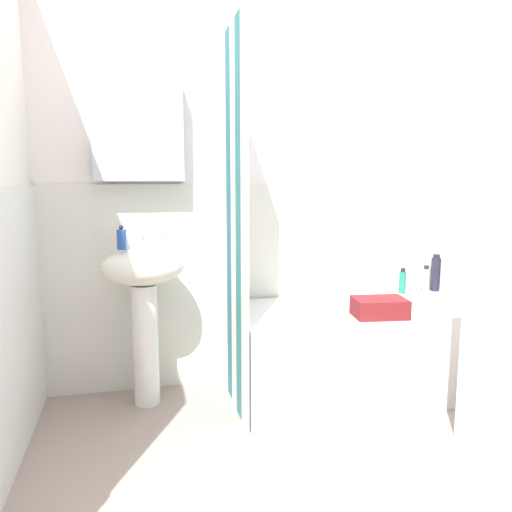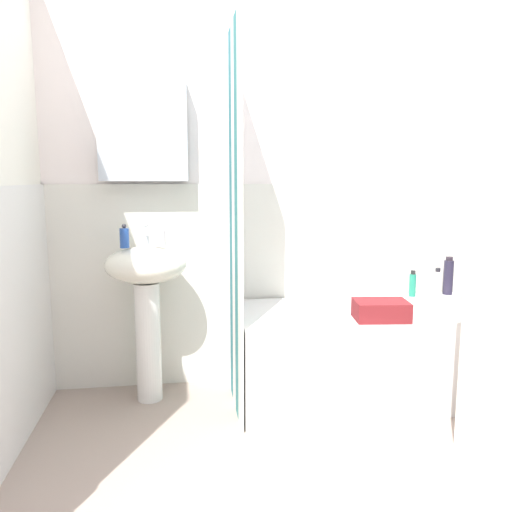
{
  "view_description": "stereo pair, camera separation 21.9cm",
  "coord_description": "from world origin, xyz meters",
  "px_view_note": "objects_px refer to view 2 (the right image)",
  "views": [
    {
      "loc": [
        -1.0,
        -1.67,
        1.23
      ],
      "look_at": [
        -0.4,
        0.87,
        0.83
      ],
      "focal_mm": 35.31,
      "sensor_mm": 36.0,
      "label": 1
    },
    {
      "loc": [
        -0.79,
        -1.71,
        1.23
      ],
      "look_at": [
        -0.4,
        0.87,
        0.83
      ],
      "focal_mm": 35.31,
      "sensor_mm": 36.0,
      "label": 2
    }
  ],
  "objects_px": {
    "toothbrush_cup": "(160,239)",
    "shampoo_bottle": "(448,276)",
    "lotion_bottle": "(413,284)",
    "bathtub": "(366,353)",
    "conditioner_bottle": "(437,283)",
    "sink": "(146,289)",
    "soap_dispenser": "(124,238)",
    "towel_folded": "(381,310)"
  },
  "relations": [
    {
      "from": "shampoo_bottle",
      "to": "lotion_bottle",
      "type": "xyz_separation_m",
      "value": [
        -0.25,
        -0.02,
        -0.04
      ]
    },
    {
      "from": "soap_dispenser",
      "to": "towel_folded",
      "type": "height_order",
      "value": "soap_dispenser"
    },
    {
      "from": "soap_dispenser",
      "to": "towel_folded",
      "type": "xyz_separation_m",
      "value": [
        1.31,
        -0.32,
        -0.36
      ]
    },
    {
      "from": "towel_folded",
      "to": "conditioner_bottle",
      "type": "bearing_deg",
      "value": 39.43
    },
    {
      "from": "toothbrush_cup",
      "to": "towel_folded",
      "type": "relative_size",
      "value": 0.32
    },
    {
      "from": "conditioner_bottle",
      "to": "soap_dispenser",
      "type": "bearing_deg",
      "value": -175.91
    },
    {
      "from": "soap_dispenser",
      "to": "shampoo_bottle",
      "type": "height_order",
      "value": "soap_dispenser"
    },
    {
      "from": "sink",
      "to": "bathtub",
      "type": "height_order",
      "value": "sink"
    },
    {
      "from": "sink",
      "to": "bathtub",
      "type": "bearing_deg",
      "value": -6.45
    },
    {
      "from": "toothbrush_cup",
      "to": "conditioner_bottle",
      "type": "height_order",
      "value": "toothbrush_cup"
    },
    {
      "from": "lotion_bottle",
      "to": "bathtub",
      "type": "bearing_deg",
      "value": -146.48
    },
    {
      "from": "bathtub",
      "to": "towel_folded",
      "type": "height_order",
      "value": "towel_folded"
    },
    {
      "from": "bathtub",
      "to": "towel_folded",
      "type": "xyz_separation_m",
      "value": [
        -0.01,
        -0.21,
        0.31
      ]
    },
    {
      "from": "toothbrush_cup",
      "to": "shampoo_bottle",
      "type": "height_order",
      "value": "toothbrush_cup"
    },
    {
      "from": "sink",
      "to": "conditioner_bottle",
      "type": "relative_size",
      "value": 4.93
    },
    {
      "from": "shampoo_bottle",
      "to": "conditioner_bottle",
      "type": "bearing_deg",
      "value": -159.04
    },
    {
      "from": "soap_dispenser",
      "to": "bathtub",
      "type": "distance_m",
      "value": 1.48
    },
    {
      "from": "bathtub",
      "to": "conditioner_bottle",
      "type": "bearing_deg",
      "value": 23.92
    },
    {
      "from": "toothbrush_cup",
      "to": "towel_folded",
      "type": "distance_m",
      "value": 1.23
    },
    {
      "from": "lotion_bottle",
      "to": "shampoo_bottle",
      "type": "bearing_deg",
      "value": 4.41
    },
    {
      "from": "sink",
      "to": "toothbrush_cup",
      "type": "distance_m",
      "value": 0.29
    },
    {
      "from": "shampoo_bottle",
      "to": "sink",
      "type": "bearing_deg",
      "value": -175.77
    },
    {
      "from": "soap_dispenser",
      "to": "shampoo_bottle",
      "type": "bearing_deg",
      "value": 4.92
    },
    {
      "from": "conditioner_bottle",
      "to": "towel_folded",
      "type": "relative_size",
      "value": 0.65
    },
    {
      "from": "lotion_bottle",
      "to": "toothbrush_cup",
      "type": "bearing_deg",
      "value": -175.57
    },
    {
      "from": "sink",
      "to": "towel_folded",
      "type": "bearing_deg",
      "value": -16.22
    },
    {
      "from": "sink",
      "to": "lotion_bottle",
      "type": "height_order",
      "value": "sink"
    },
    {
      "from": "shampoo_bottle",
      "to": "conditioner_bottle",
      "type": "xyz_separation_m",
      "value": [
        -0.09,
        -0.04,
        -0.03
      ]
    },
    {
      "from": "soap_dispenser",
      "to": "bathtub",
      "type": "xyz_separation_m",
      "value": [
        1.32,
        -0.11,
        -0.67
      ]
    },
    {
      "from": "shampoo_bottle",
      "to": "lotion_bottle",
      "type": "bearing_deg",
      "value": -175.59
    },
    {
      "from": "sink",
      "to": "bathtub",
      "type": "distance_m",
      "value": 1.28
    },
    {
      "from": "toothbrush_cup",
      "to": "shampoo_bottle",
      "type": "distance_m",
      "value": 1.79
    },
    {
      "from": "conditioner_bottle",
      "to": "towel_folded",
      "type": "bearing_deg",
      "value": -140.57
    },
    {
      "from": "toothbrush_cup",
      "to": "shampoo_bottle",
      "type": "xyz_separation_m",
      "value": [
        1.76,
        0.14,
        -0.29
      ]
    },
    {
      "from": "sink",
      "to": "conditioner_bottle",
      "type": "xyz_separation_m",
      "value": [
        1.75,
        0.1,
        -0.04
      ]
    },
    {
      "from": "shampoo_bottle",
      "to": "lotion_bottle",
      "type": "height_order",
      "value": "shampoo_bottle"
    },
    {
      "from": "towel_folded",
      "to": "bathtub",
      "type": "bearing_deg",
      "value": 87.05
    },
    {
      "from": "soap_dispenser",
      "to": "shampoo_bottle",
      "type": "distance_m",
      "value": 1.98
    },
    {
      "from": "toothbrush_cup",
      "to": "lotion_bottle",
      "type": "distance_m",
      "value": 1.56
    },
    {
      "from": "toothbrush_cup",
      "to": "towel_folded",
      "type": "bearing_deg",
      "value": -17.33
    },
    {
      "from": "sink",
      "to": "conditioner_bottle",
      "type": "distance_m",
      "value": 1.76
    },
    {
      "from": "soap_dispenser",
      "to": "lotion_bottle",
      "type": "height_order",
      "value": "soap_dispenser"
    }
  ]
}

